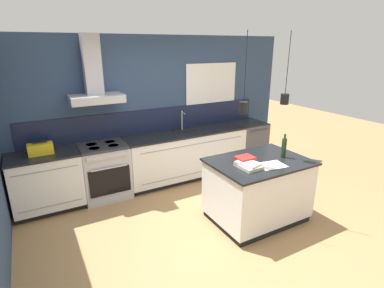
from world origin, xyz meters
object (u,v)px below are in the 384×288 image
(oven_range, at_px, (105,171))
(yellow_toolbox, at_px, (41,149))
(red_supply_box, at_px, (245,160))
(dishwasher, at_px, (248,143))
(bottle_on_island, at_px, (284,148))
(book_stack, at_px, (248,165))

(oven_range, relative_size, yellow_toolbox, 2.68)
(oven_range, bearing_deg, red_supply_box, -49.03)
(dishwasher, bearing_deg, yellow_toolbox, 180.00)
(dishwasher, distance_m, yellow_toolbox, 3.91)
(bottle_on_island, relative_size, red_supply_box, 1.43)
(red_supply_box, bearing_deg, dishwasher, 49.20)
(yellow_toolbox, bearing_deg, dishwasher, -0.00)
(book_stack, height_order, yellow_toolbox, yellow_toolbox)
(book_stack, distance_m, red_supply_box, 0.15)
(book_stack, xyz_separation_m, red_supply_box, (0.06, 0.14, 0.01))
(book_stack, relative_size, red_supply_box, 1.43)
(book_stack, bearing_deg, red_supply_box, 68.35)
(dishwasher, distance_m, book_stack, 2.48)
(dishwasher, bearing_deg, bottle_on_island, -115.78)
(book_stack, height_order, red_supply_box, red_supply_box)
(oven_range, height_order, dishwasher, same)
(oven_range, bearing_deg, book_stack, -52.35)
(dishwasher, relative_size, red_supply_box, 3.81)
(oven_range, height_order, red_supply_box, red_supply_box)
(book_stack, bearing_deg, dishwasher, 50.39)
(oven_range, relative_size, book_stack, 2.67)
(dishwasher, bearing_deg, red_supply_box, -130.80)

